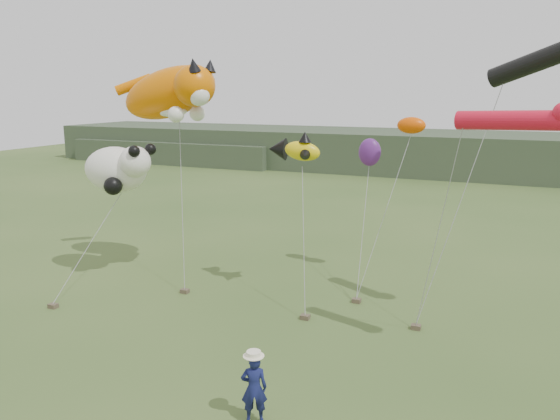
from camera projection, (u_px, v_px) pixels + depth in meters
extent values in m
plane|color=#385123|center=(250.00, 383.00, 15.37)|extent=(120.00, 120.00, 0.00)
cube|color=#2D3D28|center=(448.00, 153.00, 55.31)|extent=(90.00, 12.00, 4.00)
cube|color=#2D3D28|center=(181.00, 151.00, 64.42)|extent=(25.00, 8.00, 2.50)
imported|color=#131849|center=(254.00, 388.00, 13.41)|extent=(0.77, 0.67, 1.79)
cube|color=brown|center=(185.00, 291.00, 22.23)|extent=(0.32, 0.26, 0.17)
cube|color=brown|center=(305.00, 317.00, 19.66)|extent=(0.32, 0.26, 0.17)
cube|color=brown|center=(416.00, 327.00, 18.83)|extent=(0.32, 0.26, 0.17)
cube|color=brown|center=(53.00, 306.00, 20.69)|extent=(0.32, 0.26, 0.17)
cube|color=brown|center=(356.00, 301.00, 21.22)|extent=(0.32, 0.26, 0.17)
ellipsoid|color=#DA6500|center=(169.00, 93.00, 23.56)|extent=(4.95, 2.24, 3.17)
sphere|color=#DA6500|center=(194.00, 86.00, 21.93)|extent=(1.68, 1.68, 1.68)
cone|color=black|center=(193.00, 65.00, 21.24)|extent=(0.52, 0.64, 0.63)
cone|color=black|center=(210.00, 66.00, 22.00)|extent=(0.52, 0.61, 0.60)
sphere|color=white|center=(199.00, 95.00, 21.62)|extent=(0.84, 0.84, 0.84)
ellipsoid|color=white|center=(170.00, 111.00, 23.39)|extent=(1.65, 0.82, 0.51)
sphere|color=white|center=(176.00, 114.00, 21.89)|extent=(0.65, 0.65, 0.65)
sphere|color=white|center=(197.00, 113.00, 22.99)|extent=(0.65, 0.65, 0.65)
cylinder|color=#DA6500|center=(134.00, 85.00, 25.10)|extent=(1.74, 1.28, 1.02)
ellipsoid|color=yellow|center=(302.00, 151.00, 20.74)|extent=(1.54, 0.82, 0.91)
cone|color=black|center=(277.00, 149.00, 21.46)|extent=(0.82, 0.99, 0.88)
cone|color=black|center=(305.00, 137.00, 20.59)|extent=(0.49, 0.49, 0.39)
cone|color=black|center=(305.00, 155.00, 20.21)|extent=(0.52, 0.55, 0.39)
cone|color=black|center=(314.00, 153.00, 21.09)|extent=(0.52, 0.55, 0.39)
cylinder|color=black|center=(543.00, 59.00, 17.06)|extent=(3.41, 2.01, 1.72)
cylinder|color=red|center=(509.00, 120.00, 15.00)|extent=(2.94, 1.37, 0.62)
ellipsoid|color=white|center=(116.00, 169.00, 23.46)|extent=(2.94, 1.96, 1.96)
sphere|color=white|center=(135.00, 162.00, 22.57)|extent=(1.31, 1.31, 1.31)
sphere|color=black|center=(134.00, 151.00, 21.94)|extent=(0.48, 0.48, 0.48)
sphere|color=black|center=(150.00, 149.00, 22.73)|extent=(0.48, 0.48, 0.48)
sphere|color=black|center=(113.00, 186.00, 22.58)|extent=(0.76, 0.76, 0.76)
sphere|color=black|center=(106.00, 177.00, 24.18)|extent=(0.76, 0.76, 0.76)
ellipsoid|color=#E44C01|center=(411.00, 125.00, 22.28)|extent=(1.16, 0.68, 0.68)
ellipsoid|color=#581F74|center=(370.00, 152.00, 23.67)|extent=(0.99, 0.66, 1.21)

